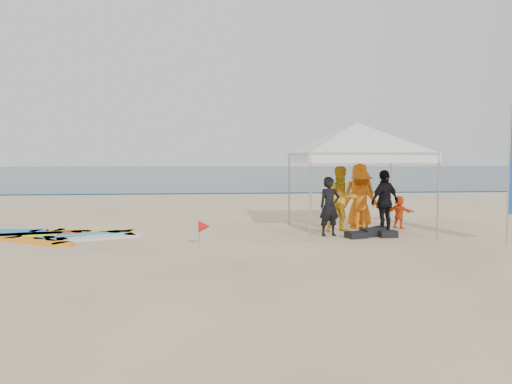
{
  "coord_description": "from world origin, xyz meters",
  "views": [
    {
      "loc": [
        -0.3,
        -10.61,
        2.13
      ],
      "look_at": [
        0.97,
        2.6,
        1.2
      ],
      "focal_mm": 35.0,
      "sensor_mm": 36.0,
      "label": 1
    }
  ],
  "objects_px": {
    "person_black_b": "(385,202)",
    "marker_pennant": "(204,227)",
    "person_orange_a": "(361,200)",
    "person_seated": "(399,212)",
    "person_black_a": "(329,206)",
    "person_orange_b": "(360,195)",
    "person_yellow": "(342,199)",
    "surfboard_spread": "(50,235)",
    "canopy_tent": "(357,123)"
  },
  "relations": [
    {
      "from": "person_black_b",
      "to": "marker_pennant",
      "type": "relative_size",
      "value": 2.79
    },
    {
      "from": "person_orange_a",
      "to": "person_black_b",
      "type": "distance_m",
      "value": 0.91
    },
    {
      "from": "person_black_b",
      "to": "person_seated",
      "type": "xyz_separation_m",
      "value": [
        0.78,
        0.91,
        -0.4
      ]
    },
    {
      "from": "person_black_a",
      "to": "person_orange_b",
      "type": "relative_size",
      "value": 0.82
    },
    {
      "from": "person_orange_a",
      "to": "marker_pennant",
      "type": "relative_size",
      "value": 2.72
    },
    {
      "from": "person_black_b",
      "to": "person_seated",
      "type": "bearing_deg",
      "value": -160.3
    },
    {
      "from": "person_orange_a",
      "to": "marker_pennant",
      "type": "distance_m",
      "value": 5.25
    },
    {
      "from": "person_black_a",
      "to": "person_seated",
      "type": "xyz_separation_m",
      "value": [
        2.43,
        1.21,
        -0.31
      ]
    },
    {
      "from": "person_yellow",
      "to": "surfboard_spread",
      "type": "xyz_separation_m",
      "value": [
        -8.04,
        -0.09,
        -0.9
      ]
    },
    {
      "from": "person_seated",
      "to": "surfboard_spread",
      "type": "height_order",
      "value": "person_seated"
    },
    {
      "from": "person_orange_b",
      "to": "person_yellow",
      "type": "bearing_deg",
      "value": 55.03
    },
    {
      "from": "person_black_b",
      "to": "canopy_tent",
      "type": "bearing_deg",
      "value": -66.23
    },
    {
      "from": "person_black_a",
      "to": "person_yellow",
      "type": "height_order",
      "value": "person_yellow"
    },
    {
      "from": "person_seated",
      "to": "surfboard_spread",
      "type": "xyz_separation_m",
      "value": [
        -9.94,
        -0.57,
        -0.46
      ]
    },
    {
      "from": "person_black_b",
      "to": "person_orange_b",
      "type": "bearing_deg",
      "value": -103.95
    },
    {
      "from": "person_black_a",
      "to": "person_yellow",
      "type": "relative_size",
      "value": 0.86
    },
    {
      "from": "person_yellow",
      "to": "person_black_b",
      "type": "xyz_separation_m",
      "value": [
        1.11,
        -0.43,
        -0.05
      ]
    },
    {
      "from": "person_orange_b",
      "to": "person_seated",
      "type": "bearing_deg",
      "value": 173.29
    },
    {
      "from": "person_black_b",
      "to": "marker_pennant",
      "type": "distance_m",
      "value": 5.3
    },
    {
      "from": "person_black_b",
      "to": "person_orange_b",
      "type": "relative_size",
      "value": 0.91
    },
    {
      "from": "person_seated",
      "to": "person_black_a",
      "type": "bearing_deg",
      "value": 85.1
    },
    {
      "from": "person_orange_b",
      "to": "person_seated",
      "type": "distance_m",
      "value": 1.26
    },
    {
      "from": "person_yellow",
      "to": "surfboard_spread",
      "type": "bearing_deg",
      "value": 173.48
    },
    {
      "from": "person_black_b",
      "to": "person_orange_b",
      "type": "distance_m",
      "value": 1.27
    },
    {
      "from": "person_orange_a",
      "to": "person_black_b",
      "type": "xyz_separation_m",
      "value": [
        0.41,
        -0.8,
        0.02
      ]
    },
    {
      "from": "person_black_a",
      "to": "marker_pennant",
      "type": "bearing_deg",
      "value": -168.8
    },
    {
      "from": "canopy_tent",
      "to": "surfboard_spread",
      "type": "bearing_deg",
      "value": -178.86
    },
    {
      "from": "person_yellow",
      "to": "surfboard_spread",
      "type": "height_order",
      "value": "person_yellow"
    },
    {
      "from": "person_black_a",
      "to": "canopy_tent",
      "type": "xyz_separation_m",
      "value": [
        0.97,
        0.81,
        2.3
      ]
    },
    {
      "from": "person_yellow",
      "to": "canopy_tent",
      "type": "height_order",
      "value": "canopy_tent"
    },
    {
      "from": "person_yellow",
      "to": "surfboard_spread",
      "type": "relative_size",
      "value": 0.38
    },
    {
      "from": "person_black_b",
      "to": "surfboard_spread",
      "type": "relative_size",
      "value": 0.36
    },
    {
      "from": "person_yellow",
      "to": "person_orange_a",
      "type": "relative_size",
      "value": 1.08
    },
    {
      "from": "person_orange_b",
      "to": "canopy_tent",
      "type": "bearing_deg",
      "value": 74.02
    },
    {
      "from": "person_yellow",
      "to": "person_orange_b",
      "type": "xyz_separation_m",
      "value": [
        0.77,
        0.8,
        0.04
      ]
    },
    {
      "from": "person_orange_b",
      "to": "marker_pennant",
      "type": "bearing_deg",
      "value": 41.24
    },
    {
      "from": "person_black_b",
      "to": "surfboard_spread",
      "type": "xyz_separation_m",
      "value": [
        -9.15,
        0.34,
        -0.85
      ]
    },
    {
      "from": "person_yellow",
      "to": "person_orange_b",
      "type": "distance_m",
      "value": 1.11
    },
    {
      "from": "surfboard_spread",
      "to": "person_seated",
      "type": "bearing_deg",
      "value": 3.3
    },
    {
      "from": "person_yellow",
      "to": "person_seated",
      "type": "height_order",
      "value": "person_yellow"
    },
    {
      "from": "canopy_tent",
      "to": "surfboard_spread",
      "type": "xyz_separation_m",
      "value": [
        -8.47,
        -0.17,
        -3.07
      ]
    },
    {
      "from": "person_seated",
      "to": "canopy_tent",
      "type": "height_order",
      "value": "canopy_tent"
    },
    {
      "from": "marker_pennant",
      "to": "surfboard_spread",
      "type": "height_order",
      "value": "marker_pennant"
    },
    {
      "from": "person_orange_b",
      "to": "marker_pennant",
      "type": "relative_size",
      "value": 3.05
    },
    {
      "from": "person_orange_a",
      "to": "person_orange_b",
      "type": "height_order",
      "value": "person_orange_b"
    },
    {
      "from": "person_orange_a",
      "to": "marker_pennant",
      "type": "bearing_deg",
      "value": 51.18
    },
    {
      "from": "person_seated",
      "to": "canopy_tent",
      "type": "distance_m",
      "value": 3.02
    },
    {
      "from": "canopy_tent",
      "to": "marker_pennant",
      "type": "height_order",
      "value": "canopy_tent"
    },
    {
      "from": "person_black_b",
      "to": "person_seated",
      "type": "relative_size",
      "value": 1.82
    },
    {
      "from": "person_yellow",
      "to": "person_orange_b",
      "type": "relative_size",
      "value": 0.96
    }
  ]
}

